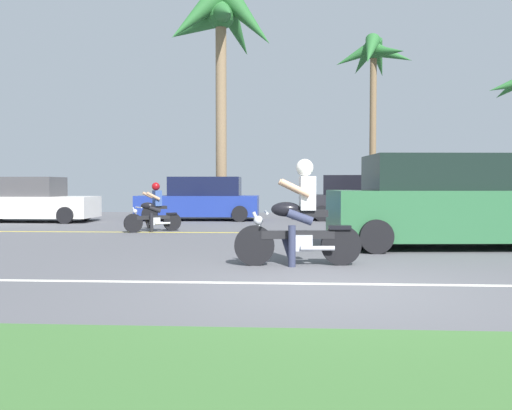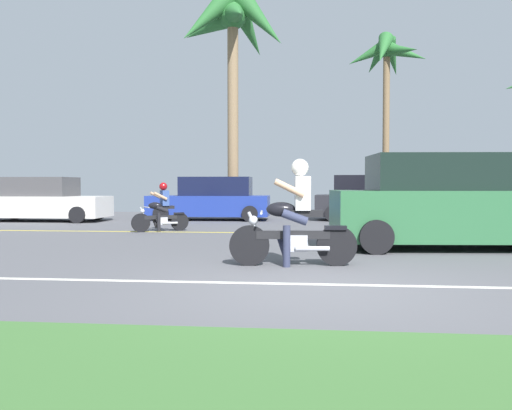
{
  "view_description": "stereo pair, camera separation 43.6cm",
  "coord_description": "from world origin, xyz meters",
  "px_view_note": "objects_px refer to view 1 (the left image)",
  "views": [
    {
      "loc": [
        -0.55,
        -6.74,
        1.28
      ],
      "look_at": [
        -1.18,
        3.58,
        0.89
      ],
      "focal_mm": 37.58,
      "sensor_mm": 36.0,
      "label": 1
    },
    {
      "loc": [
        -0.12,
        -6.71,
        1.28
      ],
      "look_at": [
        -1.18,
        3.58,
        0.89
      ],
      "focal_mm": 37.58,
      "sensor_mm": 36.0,
      "label": 2
    }
  ],
  "objects_px": {
    "palm_tree_1": "(221,32)",
    "parked_car_1": "(200,200)",
    "suv_nearby": "(450,203)",
    "parked_car_0": "(28,201)",
    "motorcyclist": "(299,221)",
    "motorcyclist_distant": "(154,211)",
    "palm_tree_0": "(374,64)",
    "parked_car_2": "(364,199)"
  },
  "relations": [
    {
      "from": "suv_nearby",
      "to": "parked_car_2",
      "type": "bearing_deg",
      "value": 93.63
    },
    {
      "from": "motorcyclist",
      "to": "palm_tree_1",
      "type": "bearing_deg",
      "value": 102.67
    },
    {
      "from": "motorcyclist",
      "to": "parked_car_1",
      "type": "distance_m",
      "value": 11.32
    },
    {
      "from": "parked_car_0",
      "to": "parked_car_1",
      "type": "distance_m",
      "value": 5.97
    },
    {
      "from": "parked_car_1",
      "to": "palm_tree_0",
      "type": "bearing_deg",
      "value": 23.21
    },
    {
      "from": "palm_tree_1",
      "to": "motorcyclist",
      "type": "bearing_deg",
      "value": -77.33
    },
    {
      "from": "suv_nearby",
      "to": "parked_car_1",
      "type": "xyz_separation_m",
      "value": [
        -6.49,
        8.16,
        -0.19
      ]
    },
    {
      "from": "motorcyclist",
      "to": "motorcyclist_distant",
      "type": "height_order",
      "value": "motorcyclist"
    },
    {
      "from": "parked_car_1",
      "to": "suv_nearby",
      "type": "bearing_deg",
      "value": -51.5
    },
    {
      "from": "parked_car_0",
      "to": "palm_tree_1",
      "type": "distance_m",
      "value": 9.68
    },
    {
      "from": "parked_car_0",
      "to": "palm_tree_0",
      "type": "relative_size",
      "value": 0.6
    },
    {
      "from": "motorcyclist",
      "to": "palm_tree_0",
      "type": "distance_m",
      "value": 15.09
    },
    {
      "from": "parked_car_0",
      "to": "parked_car_2",
      "type": "bearing_deg",
      "value": 7.57
    },
    {
      "from": "motorcyclist_distant",
      "to": "motorcyclist",
      "type": "bearing_deg",
      "value": -56.9
    },
    {
      "from": "palm_tree_1",
      "to": "parked_car_1",
      "type": "bearing_deg",
      "value": -105.12
    },
    {
      "from": "parked_car_1",
      "to": "motorcyclist",
      "type": "bearing_deg",
      "value": -72.7
    },
    {
      "from": "palm_tree_0",
      "to": "motorcyclist_distant",
      "type": "bearing_deg",
      "value": -132.69
    },
    {
      "from": "motorcyclist",
      "to": "palm_tree_1",
      "type": "xyz_separation_m",
      "value": [
        -2.86,
        12.7,
        6.61
      ]
    },
    {
      "from": "parked_car_2",
      "to": "palm_tree_1",
      "type": "distance_m",
      "value": 8.68
    },
    {
      "from": "suv_nearby",
      "to": "palm_tree_1",
      "type": "distance_m",
      "value": 13.34
    },
    {
      "from": "palm_tree_0",
      "to": "parked_car_2",
      "type": "bearing_deg",
      "value": -105.67
    },
    {
      "from": "parked_car_1",
      "to": "parked_car_2",
      "type": "xyz_separation_m",
      "value": [
        5.96,
        0.31,
        0.02
      ]
    },
    {
      "from": "suv_nearby",
      "to": "motorcyclist_distant",
      "type": "xyz_separation_m",
      "value": [
        -6.98,
        3.27,
        -0.35
      ]
    },
    {
      "from": "parked_car_2",
      "to": "palm_tree_1",
      "type": "height_order",
      "value": "palm_tree_1"
    },
    {
      "from": "suv_nearby",
      "to": "parked_car_1",
      "type": "height_order",
      "value": "suv_nearby"
    },
    {
      "from": "parked_car_2",
      "to": "palm_tree_0",
      "type": "relative_size",
      "value": 0.62
    },
    {
      "from": "motorcyclist",
      "to": "parked_car_1",
      "type": "relative_size",
      "value": 0.46
    },
    {
      "from": "palm_tree_1",
      "to": "parked_car_2",
      "type": "bearing_deg",
      "value": -16.17
    },
    {
      "from": "parked_car_0",
      "to": "palm_tree_0",
      "type": "xyz_separation_m",
      "value": [
        12.51,
        4.12,
        5.48
      ]
    },
    {
      "from": "parked_car_0",
      "to": "palm_tree_1",
      "type": "xyz_separation_m",
      "value": [
        6.35,
        3.15,
        6.6
      ]
    },
    {
      "from": "motorcyclist_distant",
      "to": "palm_tree_0",
      "type": "bearing_deg",
      "value": 47.31
    },
    {
      "from": "parked_car_0",
      "to": "motorcyclist_distant",
      "type": "distance_m",
      "value": 6.48
    },
    {
      "from": "parked_car_2",
      "to": "suv_nearby",
      "type": "bearing_deg",
      "value": -86.37
    },
    {
      "from": "parked_car_0",
      "to": "palm_tree_1",
      "type": "height_order",
      "value": "palm_tree_1"
    },
    {
      "from": "suv_nearby",
      "to": "palm_tree_0",
      "type": "bearing_deg",
      "value": 89.08
    },
    {
      "from": "palm_tree_0",
      "to": "motorcyclist",
      "type": "bearing_deg",
      "value": -103.59
    },
    {
      "from": "parked_car_1",
      "to": "palm_tree_0",
      "type": "xyz_separation_m",
      "value": [
        6.67,
        2.86,
        5.47
      ]
    },
    {
      "from": "motorcyclist",
      "to": "parked_car_0",
      "type": "height_order",
      "value": "motorcyclist"
    },
    {
      "from": "suv_nearby",
      "to": "palm_tree_1",
      "type": "bearing_deg",
      "value": 120.75
    },
    {
      "from": "parked_car_0",
      "to": "parked_car_1",
      "type": "bearing_deg",
      "value": 12.13
    },
    {
      "from": "motorcyclist",
      "to": "parked_car_2",
      "type": "height_order",
      "value": "motorcyclist"
    },
    {
      "from": "suv_nearby",
      "to": "parked_car_0",
      "type": "height_order",
      "value": "suv_nearby"
    }
  ]
}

